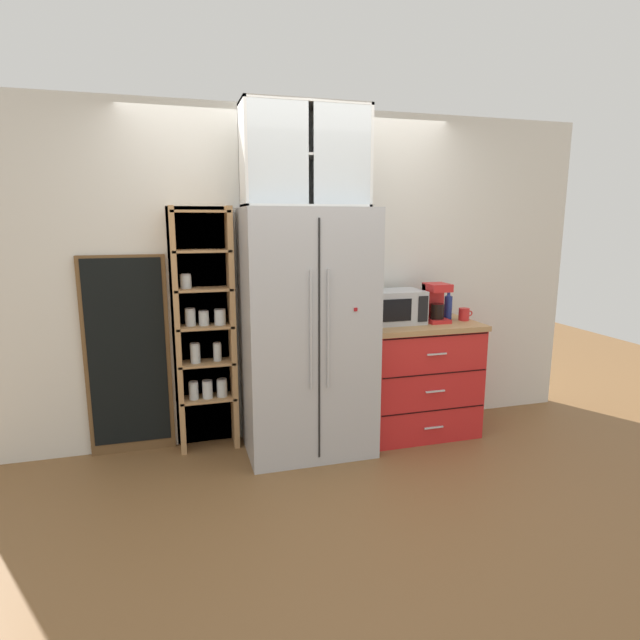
{
  "coord_description": "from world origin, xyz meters",
  "views": [
    {
      "loc": [
        -0.93,
        -3.55,
        1.72
      ],
      "look_at": [
        0.1,
        0.02,
        0.99
      ],
      "focal_mm": 28.76,
      "sensor_mm": 36.0,
      "label": 1
    }
  ],
  "objects": [
    {
      "name": "bottle_cobalt",
      "position": [
        1.22,
        0.13,
        1.04
      ],
      "size": [
        0.06,
        0.06,
        0.27
      ],
      "color": "navy",
      "rests_on": "counter_cabinet"
    },
    {
      "name": "refrigerator",
      "position": [
        0.0,
        0.02,
        0.9
      ],
      "size": [
        0.92,
        0.68,
        1.81
      ],
      "color": "#B7BABF",
      "rests_on": "ground"
    },
    {
      "name": "counter_cabinet",
      "position": [
        0.95,
        0.07,
        0.46
      ],
      "size": [
        0.92,
        0.59,
        0.92
      ],
      "color": "red",
      "rests_on": "ground"
    },
    {
      "name": "mug_red",
      "position": [
        1.33,
        0.06,
        0.97
      ],
      "size": [
        0.12,
        0.09,
        0.1
      ],
      "color": "red",
      "rests_on": "counter_cabinet"
    },
    {
      "name": "ground_plane",
      "position": [
        0.0,
        0.0,
        0.0
      ],
      "size": [
        10.65,
        10.65,
        0.0
      ],
      "primitive_type": "plane",
      "color": "brown"
    },
    {
      "name": "coffee_maker",
      "position": [
        1.07,
        0.08,
        1.07
      ],
      "size": [
        0.17,
        0.2,
        0.31
      ],
      "color": "red",
      "rests_on": "counter_cabinet"
    },
    {
      "name": "upper_cabinet",
      "position": [
        0.0,
        0.07,
        2.15
      ],
      "size": [
        0.89,
        0.32,
        0.7
      ],
      "color": "silver",
      "rests_on": "refrigerator"
    },
    {
      "name": "pantry_shelf_column",
      "position": [
        -0.72,
        0.3,
        0.91
      ],
      "size": [
        0.48,
        0.24,
        1.82
      ],
      "color": "brown",
      "rests_on": "ground"
    },
    {
      "name": "chalkboard_menu",
      "position": [
        -1.28,
        0.33,
        0.74
      ],
      "size": [
        0.6,
        0.04,
        1.48
      ],
      "color": "brown",
      "rests_on": "ground"
    },
    {
      "name": "microwave",
      "position": [
        0.74,
        0.12,
        1.05
      ],
      "size": [
        0.44,
        0.33,
        0.26
      ],
      "color": "#B7BABF",
      "rests_on": "counter_cabinet"
    },
    {
      "name": "wall_back_cream",
      "position": [
        0.0,
        0.4,
        1.27
      ],
      "size": [
        4.96,
        0.1,
        2.55
      ],
      "primitive_type": "cube",
      "color": "silver",
      "rests_on": "ground"
    }
  ]
}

